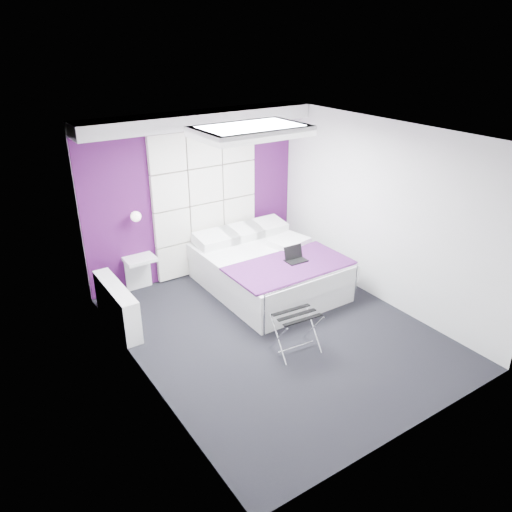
{
  "coord_description": "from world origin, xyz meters",
  "views": [
    {
      "loc": [
        -3.34,
        -4.54,
        3.67
      ],
      "look_at": [
        -0.09,
        0.35,
        0.99
      ],
      "focal_mm": 35.0,
      "sensor_mm": 36.0,
      "label": 1
    }
  ],
  "objects_px": {
    "radiator": "(117,306)",
    "bed": "(268,269)",
    "luggage_rack": "(296,333)",
    "laptop": "(294,257)",
    "wall_lamp": "(135,216)",
    "nightstand": "(140,259)"
  },
  "relations": [
    {
      "from": "radiator",
      "to": "laptop",
      "type": "distance_m",
      "value": 2.57
    },
    {
      "from": "luggage_rack",
      "to": "laptop",
      "type": "distance_m",
      "value": 1.44
    },
    {
      "from": "radiator",
      "to": "wall_lamp",
      "type": "bearing_deg",
      "value": 49.9
    },
    {
      "from": "nightstand",
      "to": "laptop",
      "type": "relative_size",
      "value": 1.49
    },
    {
      "from": "radiator",
      "to": "bed",
      "type": "xyz_separation_m",
      "value": [
        2.29,
        -0.23,
        0.02
      ]
    },
    {
      "from": "nightstand",
      "to": "laptop",
      "type": "bearing_deg",
      "value": -37.62
    },
    {
      "from": "luggage_rack",
      "to": "laptop",
      "type": "height_order",
      "value": "laptop"
    },
    {
      "from": "laptop",
      "to": "wall_lamp",
      "type": "bearing_deg",
      "value": 143.6
    },
    {
      "from": "bed",
      "to": "nightstand",
      "type": "relative_size",
      "value": 4.78
    },
    {
      "from": "bed",
      "to": "laptop",
      "type": "height_order",
      "value": "laptop"
    },
    {
      "from": "radiator",
      "to": "luggage_rack",
      "type": "relative_size",
      "value": 2.24
    },
    {
      "from": "radiator",
      "to": "nightstand",
      "type": "bearing_deg",
      "value": 48.8
    },
    {
      "from": "bed",
      "to": "nightstand",
      "type": "xyz_separation_m",
      "value": [
        -1.66,
        0.95,
        0.23
      ]
    },
    {
      "from": "luggage_rack",
      "to": "bed",
      "type": "bearing_deg",
      "value": 72.02
    },
    {
      "from": "wall_lamp",
      "to": "luggage_rack",
      "type": "relative_size",
      "value": 0.28
    },
    {
      "from": "bed",
      "to": "luggage_rack",
      "type": "relative_size",
      "value": 4.0
    },
    {
      "from": "radiator",
      "to": "bed",
      "type": "bearing_deg",
      "value": -5.62
    },
    {
      "from": "nightstand",
      "to": "luggage_rack",
      "type": "relative_size",
      "value": 0.84
    },
    {
      "from": "wall_lamp",
      "to": "bed",
      "type": "xyz_separation_m",
      "value": [
        1.65,
        -0.99,
        -0.9
      ]
    },
    {
      "from": "radiator",
      "to": "laptop",
      "type": "xyz_separation_m",
      "value": [
        2.45,
        -0.68,
        0.36
      ]
    },
    {
      "from": "bed",
      "to": "luggage_rack",
      "type": "height_order",
      "value": "bed"
    },
    {
      "from": "wall_lamp",
      "to": "laptop",
      "type": "xyz_separation_m",
      "value": [
        1.81,
        -1.44,
        -0.56
      ]
    }
  ]
}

